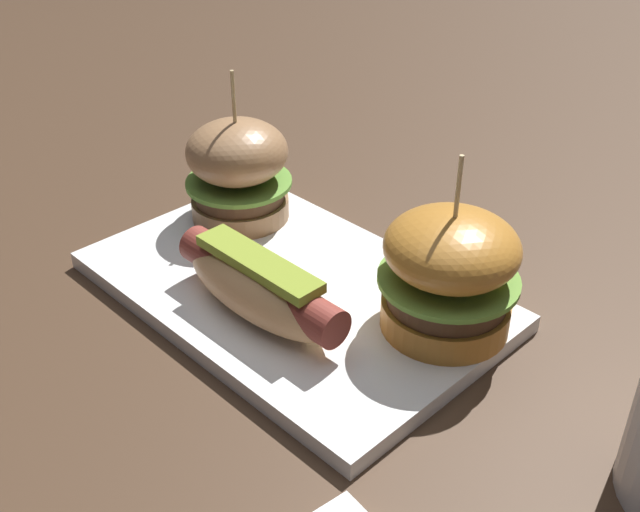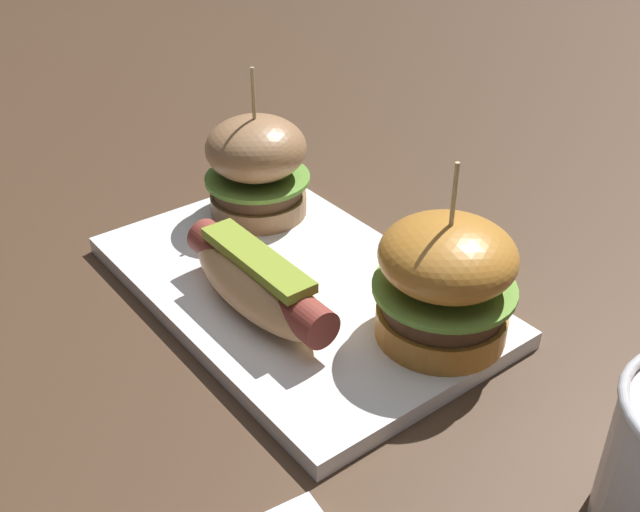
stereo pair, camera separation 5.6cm
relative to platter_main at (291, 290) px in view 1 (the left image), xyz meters
name	(u,v)px [view 1 (the left image)]	position (x,y,z in m)	size (l,w,h in m)	color
ground_plane	(292,297)	(0.00, 0.00, -0.01)	(3.00, 3.00, 0.00)	#422D1E
platter_main	(291,290)	(0.00, 0.00, 0.00)	(0.32, 0.20, 0.01)	white
hot_dog	(260,286)	(0.01, -0.04, 0.03)	(0.16, 0.05, 0.05)	tan
slider_left	(238,170)	(-0.11, 0.04, 0.05)	(0.09, 0.09, 0.14)	#9A704A
slider_right	(449,272)	(0.12, 0.04, 0.05)	(0.10, 0.10, 0.14)	#B4742B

